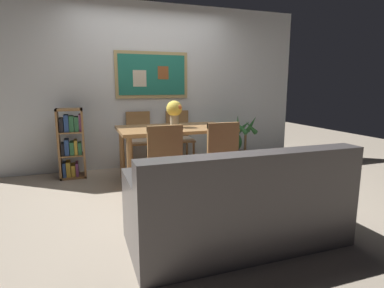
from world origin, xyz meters
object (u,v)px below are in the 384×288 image
(bookshelf, at_px, (71,143))
(dining_chair_near_right, at_px, (219,153))
(dining_chair_far_right, at_px, (179,134))
(leather_couch, at_px, (239,208))
(dining_chair_near_left, at_px, (163,158))
(potted_ivy, at_px, (231,144))
(tv_remote, at_px, (213,127))
(dining_table, at_px, (175,134))
(potted_palm, at_px, (245,147))
(flower_vase, at_px, (174,111))
(dining_chair_far_left, at_px, (140,136))

(bookshelf, bearing_deg, dining_chair_near_right, -41.26)
(dining_chair_near_right, bearing_deg, dining_chair_far_right, 90.06)
(dining_chair_far_right, xyz_separation_m, leather_couch, (-0.30, -2.69, -0.22))
(dining_chair_near_left, relative_size, potted_ivy, 1.56)
(dining_chair_near_left, bearing_deg, tv_remote, 36.01)
(dining_chair_near_left, xyz_separation_m, dining_chair_far_right, (0.68, 1.63, 0.00))
(dining_chair_near_right, height_order, bookshelf, bookshelf)
(dining_table, relative_size, potted_palm, 1.76)
(potted_palm, distance_m, tv_remote, 1.13)
(dining_chair_near_right, distance_m, potted_ivy, 1.80)
(flower_vase, relative_size, tv_remote, 2.27)
(flower_vase, bearing_deg, bookshelf, 154.46)
(dining_chair_far_left, relative_size, dining_chair_near_right, 1.00)
(flower_vase, xyz_separation_m, tv_remote, (0.48, -0.21, -0.21))
(dining_chair_far_right, bearing_deg, bookshelf, -174.94)
(dining_chair_near_left, height_order, dining_chair_far_right, same)
(dining_chair_near_left, distance_m, tv_remote, 1.08)
(bookshelf, bearing_deg, dining_chair_far_right, 5.06)
(leather_couch, distance_m, bookshelf, 2.89)
(dining_chair_near_right, height_order, tv_remote, dining_chair_near_right)
(dining_table, distance_m, potted_ivy, 1.46)
(dining_chair_far_right, height_order, flower_vase, flower_vase)
(leather_couch, xyz_separation_m, potted_palm, (1.32, 2.29, 0.01))
(dining_chair_far_right, xyz_separation_m, potted_ivy, (0.92, -0.07, -0.22))
(dining_chair_near_right, distance_m, potted_palm, 1.59)
(dining_chair_near_left, bearing_deg, dining_table, 65.68)
(potted_ivy, bearing_deg, potted_palm, -73.29)
(bookshelf, bearing_deg, tv_remote, -25.13)
(flower_vase, distance_m, tv_remote, 0.57)
(potted_palm, distance_m, flower_vase, 1.53)
(bookshelf, distance_m, potted_palm, 2.70)
(dining_table, height_order, flower_vase, flower_vase)
(dining_table, relative_size, dining_chair_near_left, 1.66)
(potted_ivy, xyz_separation_m, flower_vase, (-1.22, -0.72, 0.66))
(dining_chair_far_left, bearing_deg, dining_chair_near_left, -91.15)
(dining_chair_near_left, relative_size, potted_palm, 1.06)
(dining_table, bearing_deg, bookshelf, 154.42)
(dining_chair_near_left, bearing_deg, potted_ivy, 44.31)
(dining_chair_near_left, xyz_separation_m, tv_remote, (0.86, 0.62, 0.23))
(dining_chair_far_right, distance_m, potted_palm, 1.11)
(leather_couch, relative_size, bookshelf, 1.79)
(dining_chair_far_left, distance_m, tv_remote, 1.34)
(dining_chair_near_right, xyz_separation_m, flower_vase, (-0.31, 0.81, 0.45))
(potted_palm, bearing_deg, dining_chair_far_right, 158.39)
(leather_couch, bearing_deg, flower_vase, 90.12)
(dining_chair_near_right, xyz_separation_m, dining_chair_far_right, (-0.00, 1.61, 0.00))
(dining_chair_near_left, relative_size, tv_remote, 5.72)
(leather_couch, bearing_deg, potted_ivy, 65.08)
(leather_couch, relative_size, potted_ivy, 3.08)
(dining_table, distance_m, dining_chair_far_right, 0.86)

